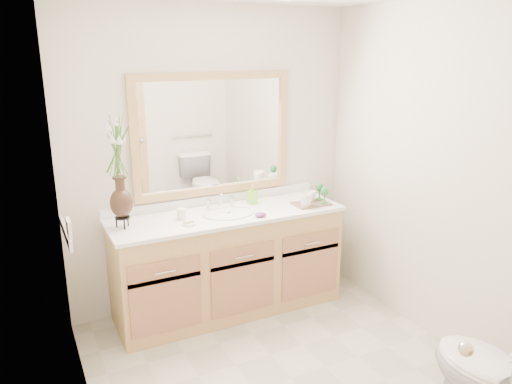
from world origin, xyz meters
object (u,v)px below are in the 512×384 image
toilet (494,380)px  tray (311,204)px  tumbler (181,214)px  soap_bottle (252,195)px  flower_vase (118,155)px

toilet → tray: size_ratio=2.59×
tumbler → tray: 1.08m
tumbler → soap_bottle: size_ratio=0.58×
toilet → flower_vase: (-1.50, 1.96, 0.99)m
soap_bottle → tray: soap_bottle is taller
flower_vase → tray: 1.59m
toilet → soap_bottle: 2.18m
toilet → tray: tray is taller
flower_vase → tumbler: size_ratio=9.29×
tray → toilet: bearing=-88.8°
flower_vase → toilet: bearing=-52.6°
toilet → tumbler: bearing=-61.3°
toilet → tray: bearing=-90.0°
tumbler → tray: tumbler is taller
tumbler → soap_bottle: bearing=10.6°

